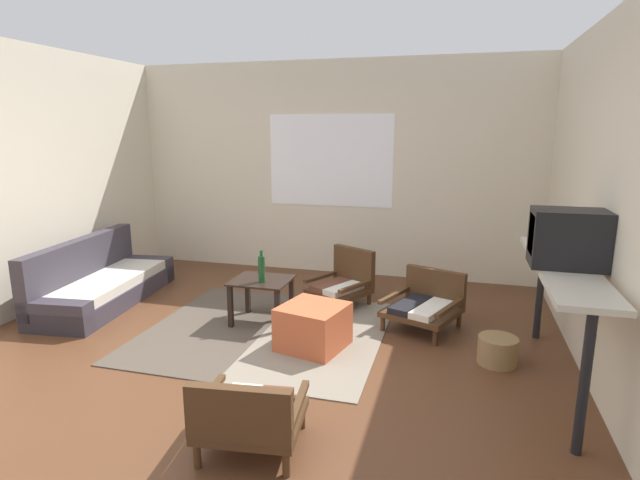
# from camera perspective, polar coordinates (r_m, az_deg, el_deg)

# --- Properties ---
(ground_plane) EXTENTS (7.80, 7.80, 0.00)m
(ground_plane) POSITION_cam_1_polar(r_m,az_deg,el_deg) (4.10, -9.74, -14.72)
(ground_plane) COLOR #56331E
(far_wall_with_window) EXTENTS (5.60, 0.13, 2.70)m
(far_wall_with_window) POSITION_cam_1_polar(r_m,az_deg,el_deg) (6.56, 1.30, 8.00)
(far_wall_with_window) COLOR beige
(far_wall_with_window) RESTS_ON ground
(side_wall_right) EXTENTS (0.12, 6.60, 2.70)m
(side_wall_right) POSITION_cam_1_polar(r_m,az_deg,el_deg) (3.77, 31.63, 2.84)
(side_wall_right) COLOR beige
(side_wall_right) RESTS_ON ground
(area_rug) EXTENTS (2.17, 2.09, 0.01)m
(area_rug) POSITION_cam_1_polar(r_m,az_deg,el_deg) (4.84, -6.14, -10.16)
(area_rug) COLOR #4C4238
(area_rug) RESTS_ON ground
(couch) EXTENTS (0.89, 1.92, 0.70)m
(couch) POSITION_cam_1_polar(r_m,az_deg,el_deg) (6.00, -23.53, -4.54)
(couch) COLOR #38333D
(couch) RESTS_ON ground
(coffee_table) EXTENTS (0.55, 0.49, 0.44)m
(coffee_table) POSITION_cam_1_polar(r_m,az_deg,el_deg) (4.93, -6.63, -5.54)
(coffee_table) COLOR black
(coffee_table) RESTS_ON ground
(armchair_by_window) EXTENTS (0.74, 0.74, 0.59)m
(armchair_by_window) POSITION_cam_1_polar(r_m,az_deg,el_deg) (5.46, 2.74, -4.64)
(armchair_by_window) COLOR #472D19
(armchair_by_window) RESTS_ON ground
(armchair_striped_foreground) EXTENTS (0.65, 0.62, 0.52)m
(armchair_striped_foreground) POSITION_cam_1_polar(r_m,az_deg,el_deg) (3.10, -8.06, -18.99)
(armchair_striped_foreground) COLOR #472D19
(armchair_striped_foreground) RESTS_ON ground
(armchair_corner) EXTENTS (0.80, 0.81, 0.53)m
(armchair_corner) POSITION_cam_1_polar(r_m,az_deg,el_deg) (4.94, 11.84, -6.93)
(armchair_corner) COLOR #472D19
(armchair_corner) RESTS_ON ground
(ottoman_orange) EXTENTS (0.62, 0.62, 0.38)m
(ottoman_orange) POSITION_cam_1_polar(r_m,az_deg,el_deg) (4.40, -0.78, -9.80)
(ottoman_orange) COLOR #BC5633
(ottoman_orange) RESTS_ON ground
(console_shelf) EXTENTS (0.39, 1.86, 0.92)m
(console_shelf) POSITION_cam_1_polar(r_m,az_deg,el_deg) (4.00, 25.73, -3.92)
(console_shelf) COLOR beige
(console_shelf) RESTS_ON ground
(crt_television) EXTENTS (0.49, 0.34, 0.40)m
(crt_television) POSITION_cam_1_polar(r_m,az_deg,el_deg) (3.89, 26.22, 0.17)
(crt_television) COLOR black
(crt_television) RESTS_ON console_shelf
(clay_vase) EXTENTS (0.22, 0.22, 0.36)m
(clay_vase) POSITION_cam_1_polar(r_m,az_deg,el_deg) (4.23, 25.36, 0.28)
(clay_vase) COLOR #935B38
(clay_vase) RESTS_ON console_shelf
(glass_bottle) EXTENTS (0.07, 0.07, 0.31)m
(glass_bottle) POSITION_cam_1_polar(r_m,az_deg,el_deg) (4.79, -6.62, -3.21)
(glass_bottle) COLOR #194723
(glass_bottle) RESTS_ON coffee_table
(wicker_basket) EXTENTS (0.31, 0.31, 0.22)m
(wicker_basket) POSITION_cam_1_polar(r_m,az_deg,el_deg) (4.40, 19.42, -11.68)
(wicker_basket) COLOR olive
(wicker_basket) RESTS_ON ground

